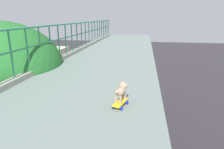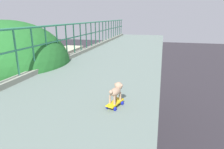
{
  "view_description": "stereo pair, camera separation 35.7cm",
  "coord_description": "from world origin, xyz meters",
  "px_view_note": "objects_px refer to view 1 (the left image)",
  "views": [
    {
      "loc": [
        2.71,
        -1.07,
        7.41
      ],
      "look_at": [
        2.02,
        3.06,
        6.17
      ],
      "focal_mm": 31.31,
      "sensor_mm": 36.0,
      "label": 1
    },
    {
      "loc": [
        3.06,
        -0.99,
        7.41
      ],
      "look_at": [
        2.02,
        3.06,
        6.17
      ],
      "focal_mm": 31.31,
      "sensor_mm": 36.0,
      "label": 2
    }
  ],
  "objects_px": {
    "toy_skateboard": "(120,103)",
    "small_dog": "(121,90)",
    "car_green_fifth": "(27,114)",
    "city_bus": "(42,66)"
  },
  "relations": [
    {
      "from": "city_bus",
      "to": "small_dog",
      "type": "bearing_deg",
      "value": -56.53
    },
    {
      "from": "car_green_fifth",
      "to": "small_dog",
      "type": "xyz_separation_m",
      "value": [
        7.74,
        -8.32,
        5.53
      ]
    },
    {
      "from": "car_green_fifth",
      "to": "city_bus",
      "type": "xyz_separation_m",
      "value": [
        -3.51,
        8.7,
        1.27
      ]
    },
    {
      "from": "toy_skateboard",
      "to": "small_dog",
      "type": "relative_size",
      "value": 1.11
    },
    {
      "from": "toy_skateboard",
      "to": "small_dog",
      "type": "distance_m",
      "value": 0.23
    },
    {
      "from": "car_green_fifth",
      "to": "toy_skateboard",
      "type": "bearing_deg",
      "value": -47.25
    },
    {
      "from": "city_bus",
      "to": "toy_skateboard",
      "type": "relative_size",
      "value": 26.27
    },
    {
      "from": "city_bus",
      "to": "small_dog",
      "type": "xyz_separation_m",
      "value": [
        11.25,
        -17.02,
        4.26
      ]
    },
    {
      "from": "city_bus",
      "to": "toy_skateboard",
      "type": "bearing_deg",
      "value": -56.62
    },
    {
      "from": "small_dog",
      "to": "toy_skateboard",
      "type": "bearing_deg",
      "value": -101.71
    }
  ]
}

